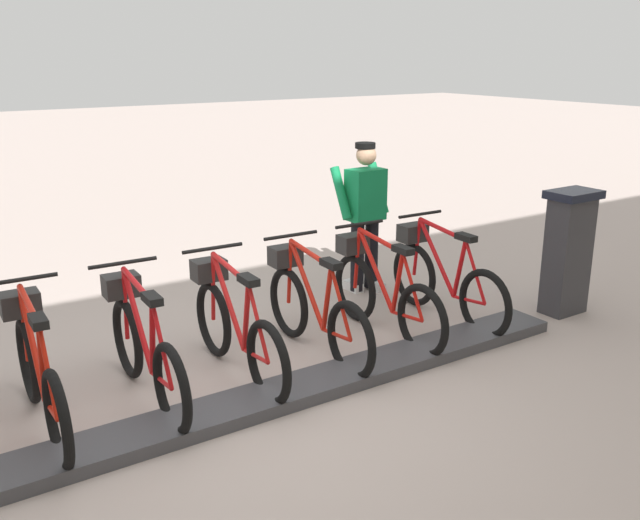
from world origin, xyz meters
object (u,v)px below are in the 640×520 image
object	(u,v)px
worker_near_rack	(365,212)
payment_kiosk	(568,250)
bike_docked_0	(443,277)
bike_docked_2	(313,308)
bike_docked_5	(38,371)
bike_docked_1	(382,292)
bike_docked_4	(144,347)
bike_docked_3	(234,326)

from	to	relation	value
worker_near_rack	payment_kiosk	bearing A→B (deg)	-142.64
bike_docked_0	bike_docked_2	bearing A→B (deg)	90.00
bike_docked_5	bike_docked_0	bearing A→B (deg)	-90.00
bike_docked_1	worker_near_rack	world-z (taller)	worker_near_rack
bike_docked_4	worker_near_rack	size ratio (longest dim) A/B	1.04
bike_docked_0	bike_docked_4	distance (m)	3.09
bike_docked_2	bike_docked_4	bearing A→B (deg)	90.00
bike_docked_1	worker_near_rack	distance (m)	1.38
bike_docked_0	bike_docked_5	bearing A→B (deg)	90.00
bike_docked_1	bike_docked_2	bearing A→B (deg)	90.00
payment_kiosk	bike_docked_3	world-z (taller)	payment_kiosk
payment_kiosk	bike_docked_3	bearing A→B (deg)	80.67
bike_docked_2	bike_docked_3	world-z (taller)	same
payment_kiosk	bike_docked_2	world-z (taller)	payment_kiosk
bike_docked_3	bike_docked_4	xyz separation A→B (m)	(0.00, 0.77, 0.00)
bike_docked_5	bike_docked_2	bearing A→B (deg)	-90.00
bike_docked_0	bike_docked_2	world-z (taller)	same
payment_kiosk	bike_docked_5	xyz separation A→B (m)	(0.57, 5.03, -0.24)
bike_docked_1	bike_docked_3	xyz separation A→B (m)	(0.00, 1.55, 0.00)
bike_docked_1	payment_kiosk	bearing A→B (deg)	-106.47
worker_near_rack	bike_docked_0	bearing A→B (deg)	-173.07
bike_docked_0	bike_docked_2	size ratio (longest dim) A/B	1.00
bike_docked_4	bike_docked_5	size ratio (longest dim) A/B	1.00
bike_docked_3	bike_docked_5	distance (m)	1.55
bike_docked_3	payment_kiosk	bearing A→B (deg)	-99.33
bike_docked_3	worker_near_rack	world-z (taller)	worker_near_rack
bike_docked_2	worker_near_rack	bearing A→B (deg)	-51.35
bike_docked_0	bike_docked_1	size ratio (longest dim) A/B	1.00
bike_docked_0	worker_near_rack	bearing A→B (deg)	6.93
bike_docked_0	worker_near_rack	xyz separation A→B (m)	(1.13, 0.14, 0.48)
bike_docked_0	worker_near_rack	size ratio (longest dim) A/B	1.04
bike_docked_2	bike_docked_4	xyz separation A→B (m)	(0.00, 1.55, 0.00)
worker_near_rack	bike_docked_1	bearing A→B (deg)	150.56
bike_docked_3	worker_near_rack	xyz separation A→B (m)	(1.13, -2.18, 0.48)
bike_docked_0	bike_docked_5	world-z (taller)	same
bike_docked_3	bike_docked_4	bearing A→B (deg)	90.00
bike_docked_2	bike_docked_3	xyz separation A→B (m)	(0.00, 0.77, 0.00)
bike_docked_0	bike_docked_5	distance (m)	3.87
bike_docked_2	worker_near_rack	world-z (taller)	worker_near_rack
payment_kiosk	bike_docked_1	size ratio (longest dim) A/B	0.74
payment_kiosk	worker_near_rack	bearing A→B (deg)	37.36
bike_docked_5	worker_near_rack	world-z (taller)	worker_near_rack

